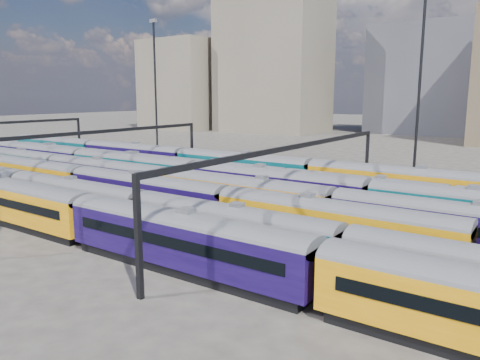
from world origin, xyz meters
The scene contains 12 objects.
ground centered at (0.00, 0.00, 0.00)m, with size 500.00×500.00×0.00m, color #3B3632.
rake_0 centered at (-1.70, -15.00, 2.79)m, with size 129.47×3.16×5.32m.
rake_1 centered at (-0.32, -10.00, 2.53)m, with size 117.65×2.87×4.82m.
rake_2 centered at (-4.95, -5.00, 2.73)m, with size 105.43×3.09×5.20m.
rake_3 centered at (-6.87, 0.00, 2.72)m, with size 126.29×3.08×5.19m.
rake_4 centered at (15.81, 5.00, 2.89)m, with size 133.96×3.26×5.51m.
rake_5 centered at (3.40, 10.00, 2.43)m, with size 112.88×2.76×4.62m.
rake_6 centered at (-6.55, 15.00, 2.84)m, with size 109.65×3.21×5.42m.
gantry_1 centered at (-20.00, 0.00, 6.79)m, with size 0.35×40.35×8.03m.
gantry_2 centered at (10.00, 0.00, 6.79)m, with size 0.35×40.35×8.03m.
mast_1 centered at (-30.00, 22.00, 13.97)m, with size 1.40×0.50×25.60m.
mast_3 centered at (15.00, 24.00, 13.97)m, with size 1.40×0.50×25.60m.
Camera 1 is at (30.94, -39.10, 12.68)m, focal length 35.00 mm.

